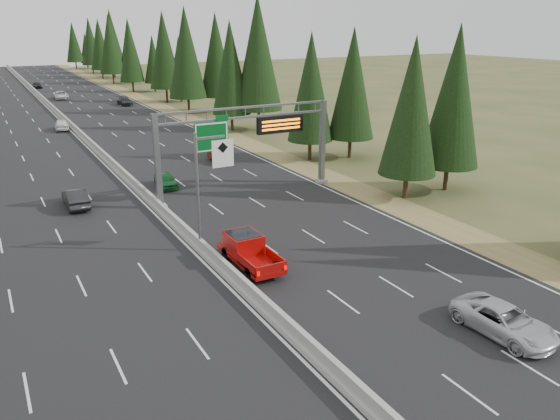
# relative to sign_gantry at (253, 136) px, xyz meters

# --- Properties ---
(road) EXTENTS (32.00, 260.00, 0.08)m
(road) POSITION_rel_sign_gantry_xyz_m (-8.92, 45.12, -5.23)
(road) COLOR black
(road) RESTS_ON ground
(shoulder_right) EXTENTS (3.60, 260.00, 0.06)m
(shoulder_right) POSITION_rel_sign_gantry_xyz_m (8.88, 45.12, -5.24)
(shoulder_right) COLOR olive
(shoulder_right) RESTS_ON ground
(median_barrier) EXTENTS (0.70, 260.00, 0.85)m
(median_barrier) POSITION_rel_sign_gantry_xyz_m (-8.92, 45.12, -4.85)
(median_barrier) COLOR gray
(median_barrier) RESTS_ON road
(sign_gantry) EXTENTS (16.75, 0.98, 7.80)m
(sign_gantry) POSITION_rel_sign_gantry_xyz_m (0.00, 0.00, 0.00)
(sign_gantry) COLOR slate
(sign_gantry) RESTS_ON road
(hov_sign_pole) EXTENTS (2.80, 0.50, 8.00)m
(hov_sign_pole) POSITION_rel_sign_gantry_xyz_m (-8.33, -9.92, -0.54)
(hov_sign_pole) COLOR slate
(hov_sign_pole) RESTS_ON road
(tree_row_right) EXTENTS (11.60, 239.22, 18.42)m
(tree_row_right) POSITION_rel_sign_gantry_xyz_m (13.02, 42.83, 3.67)
(tree_row_right) COLOR black
(tree_row_right) RESTS_ON ground
(silver_minivan) EXTENTS (2.70, 5.40, 1.47)m
(silver_minivan) POSITION_rel_sign_gantry_xyz_m (0.32, -26.88, -4.45)
(silver_minivan) COLOR silver
(silver_minivan) RESTS_ON road
(red_pickup) EXTENTS (2.09, 5.85, 1.91)m
(red_pickup) POSITION_rel_sign_gantry_xyz_m (-7.09, -13.28, -4.13)
(red_pickup) COLOR black
(red_pickup) RESTS_ON road
(car_ahead_green) EXTENTS (1.85, 4.09, 1.36)m
(car_ahead_green) POSITION_rel_sign_gantry_xyz_m (-6.28, 5.81, -4.51)
(car_ahead_green) COLOR #16632C
(car_ahead_green) RESTS_ON road
(car_ahead_dkred) EXTENTS (1.59, 4.06, 1.32)m
(car_ahead_dkred) POSITION_rel_sign_gantry_xyz_m (1.82, 12.36, -4.53)
(car_ahead_dkred) COLOR maroon
(car_ahead_dkred) RESTS_ON road
(car_ahead_dkgrey) EXTENTS (2.07, 4.99, 1.44)m
(car_ahead_dkgrey) POSITION_rel_sign_gantry_xyz_m (3.64, 61.26, -4.47)
(car_ahead_dkgrey) COLOR black
(car_ahead_dkgrey) RESTS_ON road
(car_ahead_white) EXTENTS (2.66, 5.55, 1.53)m
(car_ahead_white) POSITION_rel_sign_gantry_xyz_m (-5.42, 76.06, -4.43)
(car_ahead_white) COLOR silver
(car_ahead_white) RESTS_ON road
(car_ahead_far) EXTENTS (1.95, 4.41, 1.48)m
(car_ahead_far) POSITION_rel_sign_gantry_xyz_m (-7.42, 98.86, -4.45)
(car_ahead_far) COLOR black
(car_ahead_far) RESTS_ON road
(car_onc_near) EXTENTS (1.65, 4.71, 1.55)m
(car_onc_near) POSITION_rel_sign_gantry_xyz_m (-14.63, 3.82, -4.41)
(car_onc_near) COLOR black
(car_onc_near) RESTS_ON road
(car_onc_white) EXTENTS (2.24, 4.71, 1.55)m
(car_onc_white) POSITION_rel_sign_gantry_xyz_m (-10.42, 40.65, -4.41)
(car_onc_white) COLOR white
(car_onc_white) RESTS_ON road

